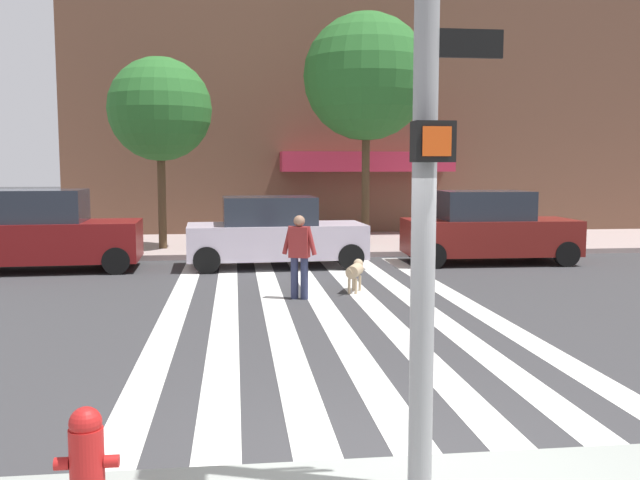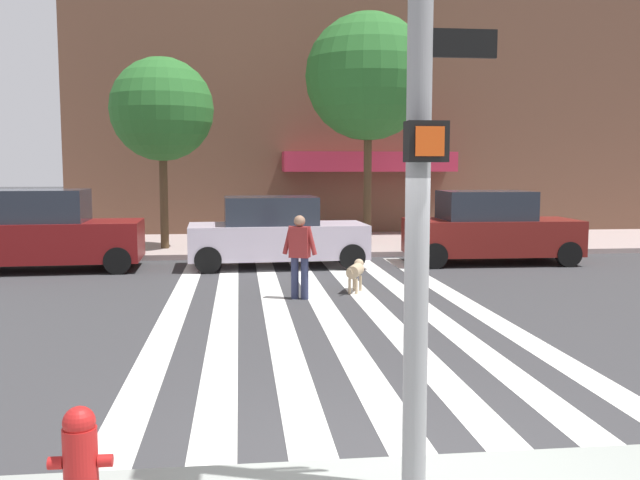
% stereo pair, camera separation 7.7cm
% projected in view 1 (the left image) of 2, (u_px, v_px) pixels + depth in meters
% --- Properties ---
extents(ground_plane, '(160.00, 160.00, 0.00)m').
position_uv_depth(ground_plane, '(310.00, 308.00, 12.66)').
color(ground_plane, '#353538').
extents(sidewalk_far, '(80.00, 6.00, 0.15)m').
position_uv_depth(sidewalk_far, '(277.00, 244.00, 22.43)').
color(sidewalk_far, '#A38F8B').
rests_on(sidewalk_far, ground_plane).
extents(crosswalk_stripes, '(5.85, 13.21, 0.01)m').
position_uv_depth(crosswalk_stripes, '(324.00, 308.00, 12.70)').
color(crosswalk_stripes, silver).
rests_on(crosswalk_stripes, ground_plane).
extents(traffic_light_pole, '(0.74, 0.46, 5.80)m').
position_uv_depth(traffic_light_pole, '(430.00, 31.00, 4.82)').
color(traffic_light_pole, gray).
rests_on(traffic_light_pole, sidewalk_near).
extents(fire_hydrant, '(0.44, 0.32, 0.76)m').
position_uv_depth(fire_hydrant, '(87.00, 461.00, 4.86)').
color(fire_hydrant, '#B01A19').
rests_on(fire_hydrant, sidewalk_near).
extents(parked_car_near_curb, '(4.79, 2.17, 2.01)m').
position_uv_depth(parked_car_near_curb, '(39.00, 233.00, 17.10)').
color(parked_car_near_curb, maroon).
rests_on(parked_car_near_curb, ground_plane).
extents(parked_car_behind_first, '(4.59, 2.14, 1.81)m').
position_uv_depth(parked_car_behind_first, '(274.00, 233.00, 17.81)').
color(parked_car_behind_first, '#BBAEC0').
rests_on(parked_car_behind_first, ground_plane).
extents(parked_car_third_in_line, '(4.54, 2.04, 1.93)m').
position_uv_depth(parked_car_third_in_line, '(488.00, 229.00, 18.50)').
color(parked_car_third_in_line, maroon).
rests_on(parked_car_third_in_line, ground_plane).
extents(street_tree_nearest, '(3.02, 3.02, 5.61)m').
position_uv_depth(street_tree_nearest, '(160.00, 110.00, 20.23)').
color(street_tree_nearest, '#4C3823').
rests_on(street_tree_nearest, sidewalk_far).
extents(street_tree_middle, '(3.92, 3.92, 7.15)m').
position_uv_depth(street_tree_middle, '(366.00, 77.00, 21.41)').
color(street_tree_middle, '#4C3823').
rests_on(street_tree_middle, sidewalk_far).
extents(pedestrian_dog_walker, '(0.69, 0.36, 1.64)m').
position_uv_depth(pedestrian_dog_walker, '(299.00, 252.00, 13.46)').
color(pedestrian_dog_walker, '#282D4C').
rests_on(pedestrian_dog_walker, ground_plane).
extents(dog_on_leash, '(0.50, 0.95, 0.65)m').
position_uv_depth(dog_on_leash, '(355.00, 271.00, 14.26)').
color(dog_on_leash, tan).
rests_on(dog_on_leash, ground_plane).
extents(pedestrian_bystander, '(0.55, 0.57, 1.64)m').
position_uv_depth(pedestrian_bystander, '(518.00, 215.00, 21.60)').
color(pedestrian_bystander, black).
rests_on(pedestrian_bystander, sidewalk_far).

